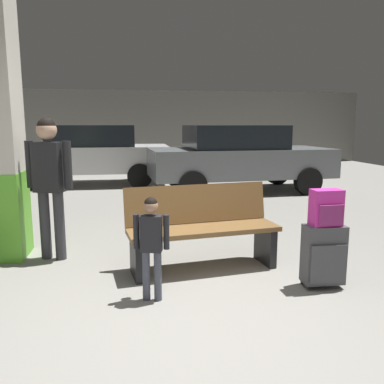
{
  "coord_description": "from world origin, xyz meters",
  "views": [
    {
      "loc": [
        -0.46,
        -2.66,
        1.54
      ],
      "look_at": [
        0.2,
        1.3,
        0.85
      ],
      "focal_mm": 37.15,
      "sensor_mm": 36.0,
      "label": 1
    }
  ],
  "objects_px": {
    "adult": "(49,174)",
    "parked_car_near": "(238,156)",
    "parked_car_far": "(89,153)",
    "backpack_bright": "(326,208)",
    "child": "(151,238)",
    "suitcase": "(324,255)",
    "bench": "(202,228)"
  },
  "relations": [
    {
      "from": "suitcase",
      "to": "child",
      "type": "relative_size",
      "value": 0.65
    },
    {
      "from": "parked_car_near",
      "to": "bench",
      "type": "bearing_deg",
      "value": -110.32
    },
    {
      "from": "bench",
      "to": "parked_car_far",
      "type": "xyz_separation_m",
      "value": [
        -1.72,
        6.4,
        0.36
      ]
    },
    {
      "from": "parked_car_near",
      "to": "parked_car_far",
      "type": "distance_m",
      "value": 3.85
    },
    {
      "from": "bench",
      "to": "suitcase",
      "type": "bearing_deg",
      "value": -34.17
    },
    {
      "from": "parked_car_near",
      "to": "parked_car_far",
      "type": "relative_size",
      "value": 1.02
    },
    {
      "from": "parked_car_far",
      "to": "parked_car_near",
      "type": "bearing_deg",
      "value": -25.35
    },
    {
      "from": "suitcase",
      "to": "child",
      "type": "height_order",
      "value": "child"
    },
    {
      "from": "suitcase",
      "to": "parked_car_near",
      "type": "relative_size",
      "value": 0.14
    },
    {
      "from": "child",
      "to": "suitcase",
      "type": "bearing_deg",
      "value": 0.68
    },
    {
      "from": "child",
      "to": "parked_car_far",
      "type": "relative_size",
      "value": 0.23
    },
    {
      "from": "parked_car_near",
      "to": "parked_car_far",
      "type": "bearing_deg",
      "value": 154.65
    },
    {
      "from": "suitcase",
      "to": "parked_car_far",
      "type": "relative_size",
      "value": 0.15
    },
    {
      "from": "suitcase",
      "to": "parked_car_near",
      "type": "distance_m",
      "value": 5.52
    },
    {
      "from": "suitcase",
      "to": "parked_car_far",
      "type": "xyz_separation_m",
      "value": [
        -2.76,
        7.1,
        0.48
      ]
    },
    {
      "from": "bench",
      "to": "parked_car_near",
      "type": "bearing_deg",
      "value": 69.68
    },
    {
      "from": "suitcase",
      "to": "adult",
      "type": "relative_size",
      "value": 0.38
    },
    {
      "from": "child",
      "to": "parked_car_near",
      "type": "xyz_separation_m",
      "value": [
        2.34,
        5.47,
        0.24
      ]
    },
    {
      "from": "backpack_bright",
      "to": "child",
      "type": "height_order",
      "value": "backpack_bright"
    },
    {
      "from": "backpack_bright",
      "to": "parked_car_near",
      "type": "xyz_separation_m",
      "value": [
        0.72,
        5.45,
        0.03
      ]
    },
    {
      "from": "bench",
      "to": "parked_car_far",
      "type": "height_order",
      "value": "parked_car_far"
    },
    {
      "from": "adult",
      "to": "parked_car_near",
      "type": "xyz_separation_m",
      "value": [
        3.39,
        4.19,
        -0.19
      ]
    },
    {
      "from": "suitcase",
      "to": "parked_car_far",
      "type": "height_order",
      "value": "parked_car_far"
    },
    {
      "from": "backpack_bright",
      "to": "suitcase",
      "type": "bearing_deg",
      "value": 135.81
    },
    {
      "from": "child",
      "to": "parked_car_far",
      "type": "distance_m",
      "value": 7.22
    },
    {
      "from": "bench",
      "to": "child",
      "type": "height_order",
      "value": "child"
    },
    {
      "from": "bench",
      "to": "backpack_bright",
      "type": "bearing_deg",
      "value": -34.17
    },
    {
      "from": "backpack_bright",
      "to": "parked_car_far",
      "type": "bearing_deg",
      "value": 111.25
    },
    {
      "from": "suitcase",
      "to": "adult",
      "type": "height_order",
      "value": "adult"
    },
    {
      "from": "backpack_bright",
      "to": "bench",
      "type": "bearing_deg",
      "value": 145.83
    },
    {
      "from": "parked_car_near",
      "to": "child",
      "type": "bearing_deg",
      "value": -113.17
    },
    {
      "from": "suitcase",
      "to": "backpack_bright",
      "type": "xyz_separation_m",
      "value": [
        0.0,
        -0.0,
        0.45
      ]
    }
  ]
}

